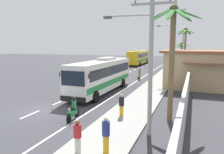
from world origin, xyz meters
The scene contains 17 objects.
ground_plane centered at (0.00, 0.00, 0.00)m, with size 160.00×160.00×0.00m, color #3A3A3F.
sidewalk_kerb centered at (6.80, 10.00, 0.07)m, with size 3.20×90.00×0.14m, color #999993.
lane_markings centered at (2.30, 14.67, 0.00)m, with size 3.88×71.00×0.01m.
boundary_wall centered at (10.60, 14.00, 1.16)m, with size 0.24×60.00×2.33m, color #B2B2AD.
coach_bus_foreground centered at (1.94, 7.87, 1.89)m, with size 2.97×11.75×3.63m.
coach_bus_far_lane centered at (-1.99, 40.53, 1.90)m, with size 3.08×12.37×3.65m.
motorcycle_beside_bus centered at (3.52, -0.86, 0.64)m, with size 0.56×1.96×1.55m.
motorcycle_trailing centered at (3.69, 17.63, 0.66)m, with size 0.56×1.96×1.62m.
pedestrian_near_kerb centered at (6.24, -5.16, 0.96)m, with size 0.36×0.36×1.58m.
pedestrian_midwalk centered at (7.45, -4.72, 1.04)m, with size 0.36×0.36×1.72m.
pedestrian_far_walk centered at (6.49, 0.58, 0.96)m, with size 0.36×0.36×1.57m.
utility_pole_nearest centered at (8.73, -1.65, 4.61)m, with size 3.83×0.24×8.57m.
utility_pole_mid centered at (8.50, 15.82, 5.57)m, with size 3.44×0.24×10.48m.
utility_pole_far centered at (8.78, 33.29, 4.23)m, with size 2.25×0.24×8.03m.
palm_nearest centered at (9.72, 20.17, 5.33)m, with size 2.63×2.68×7.38m.
palm_second centered at (9.69, 1.19, 5.14)m, with size 3.42×3.47×7.55m.
palm_third centered at (8.80, 28.82, 3.86)m, with size 3.24×3.01×5.40m.
Camera 1 is at (11.04, -13.65, 5.11)m, focal length 35.78 mm.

